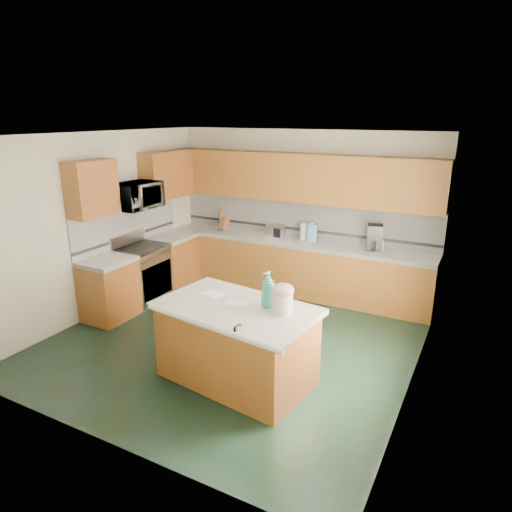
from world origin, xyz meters
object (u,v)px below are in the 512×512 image
Objects in this scene: island_base at (236,346)px; toaster_oven at (275,231)px; island_top at (236,308)px; treat_jar at (283,303)px; coffee_maker at (375,237)px; knife_block at (224,223)px; soap_bottle_island at (268,289)px.

island_base is 5.02× the size of toaster_oven.
island_top is 7.66× the size of treat_jar.
island_top is 4.49× the size of coffee_maker.
soap_bottle_island is at bearing -30.01° from knife_block.
treat_jar reaches higher than island_base.
soap_bottle_island is at bearing -83.83° from toaster_oven.
knife_block is at bearing 166.90° from coffee_maker.
island_base is 0.78m from soap_bottle_island.
knife_block is (-1.91, 2.86, 0.15)m from island_top.
island_base is 0.46m from island_top.
coffee_maker reaches higher than treat_jar.
toaster_oven is at bearing 130.65° from soap_bottle_island.
coffee_maker reaches higher than island_base.
treat_jar reaches higher than toaster_oven.
treat_jar is 0.59× the size of coffee_maker.
coffee_maker is (1.69, 0.03, 0.10)m from toaster_oven.
island_top is (0.00, 0.00, 0.46)m from island_base.
coffee_maker reaches higher than toaster_oven.
coffee_maker is at bearing -16.85° from toaster_oven.
coffee_maker is at bearing 96.73° from soap_bottle_island.
toaster_oven is (-0.89, 2.86, 0.12)m from island_top.
coffee_maker is at bearing 82.29° from island_top.
island_base is 0.81m from treat_jar.
soap_bottle_island is 1.70× the size of knife_block.
soap_bottle_island reaches higher than knife_block.
treat_jar is at bearing -28.33° from knife_block.
treat_jar is at bearing -109.10° from coffee_maker.
island_top is 0.56m from treat_jar.
soap_bottle_island reaches higher than toaster_oven.
toaster_oven is (1.02, 0.00, -0.03)m from knife_block.
soap_bottle_island is (0.32, 0.15, 0.23)m from island_top.
coffee_maker is (0.80, 2.89, 0.68)m from island_base.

